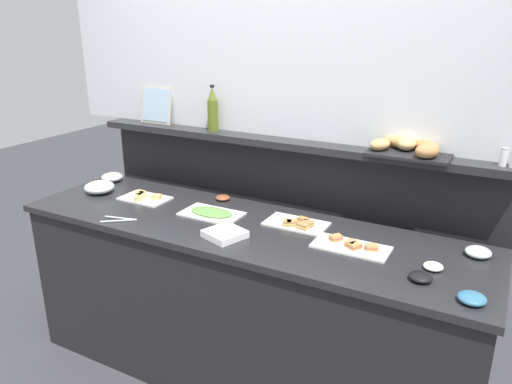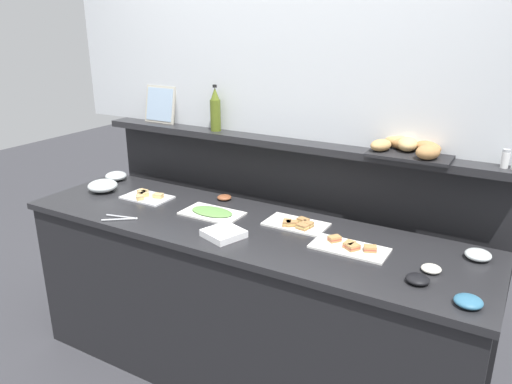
{
  "view_description": "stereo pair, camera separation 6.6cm",
  "coord_description": "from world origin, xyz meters",
  "px_view_note": "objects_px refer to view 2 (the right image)",
  "views": [
    {
      "loc": [
        1.17,
        -2.01,
        1.92
      ],
      "look_at": [
        0.03,
        0.1,
        1.08
      ],
      "focal_mm": 34.43,
      "sensor_mm": 36.0,
      "label": 1
    },
    {
      "loc": [
        1.23,
        -1.97,
        1.92
      ],
      "look_at": [
        0.03,
        0.1,
        1.08
      ],
      "focal_mm": 34.43,
      "sensor_mm": 36.0,
      "label": 2
    }
  ],
  "objects_px": {
    "cold_cuts_platter": "(212,213)",
    "condiment_bowl_red": "(418,279)",
    "napkin_stack": "(224,233)",
    "condiment_bowl_teal": "(431,269)",
    "glass_bowl_large": "(116,176)",
    "framed_picture": "(160,104)",
    "serving_tongs": "(121,218)",
    "bread_basket": "(408,147)",
    "sandwich_platter_rear": "(147,196)",
    "sandwich_platter_side": "(350,247)",
    "condiment_bowl_dark": "(468,301)",
    "glass_bowl_small": "(478,255)",
    "condiment_bowl_cream": "(224,197)",
    "olive_oil_bottle": "(215,110)",
    "sandwich_platter_front": "(297,224)",
    "salt_shaker": "(505,159)",
    "glass_bowl_medium": "(103,186)"
  },
  "relations": [
    {
      "from": "condiment_bowl_dark",
      "to": "sandwich_platter_front",
      "type": "bearing_deg",
      "value": 157.59
    },
    {
      "from": "sandwich_platter_front",
      "to": "serving_tongs",
      "type": "xyz_separation_m",
      "value": [
        -0.85,
        -0.38,
        -0.01
      ]
    },
    {
      "from": "sandwich_platter_front",
      "to": "condiment_bowl_red",
      "type": "relative_size",
      "value": 3.32
    },
    {
      "from": "condiment_bowl_teal",
      "to": "napkin_stack",
      "type": "bearing_deg",
      "value": -171.69
    },
    {
      "from": "sandwich_platter_rear",
      "to": "cold_cuts_platter",
      "type": "height_order",
      "value": "sandwich_platter_rear"
    },
    {
      "from": "sandwich_platter_rear",
      "to": "bread_basket",
      "type": "height_order",
      "value": "bread_basket"
    },
    {
      "from": "napkin_stack",
      "to": "condiment_bowl_red",
      "type": "bearing_deg",
      "value": 1.06
    },
    {
      "from": "glass_bowl_large",
      "to": "napkin_stack",
      "type": "relative_size",
      "value": 0.82
    },
    {
      "from": "condiment_bowl_teal",
      "to": "salt_shaker",
      "type": "relative_size",
      "value": 0.95
    },
    {
      "from": "condiment_bowl_red",
      "to": "cold_cuts_platter",
      "type": "bearing_deg",
      "value": 170.25
    },
    {
      "from": "condiment_bowl_dark",
      "to": "condiment_bowl_teal",
      "type": "height_order",
      "value": "condiment_bowl_dark"
    },
    {
      "from": "cold_cuts_platter",
      "to": "condiment_bowl_cream",
      "type": "distance_m",
      "value": 0.23
    },
    {
      "from": "cold_cuts_platter",
      "to": "serving_tongs",
      "type": "distance_m",
      "value": 0.48
    },
    {
      "from": "sandwich_platter_rear",
      "to": "glass_bowl_large",
      "type": "bearing_deg",
      "value": 157.87
    },
    {
      "from": "sandwich_platter_side",
      "to": "condiment_bowl_cream",
      "type": "xyz_separation_m",
      "value": [
        -0.86,
        0.26,
        0.0
      ]
    },
    {
      "from": "napkin_stack",
      "to": "condiment_bowl_teal",
      "type": "bearing_deg",
      "value": 8.31
    },
    {
      "from": "glass_bowl_large",
      "to": "serving_tongs",
      "type": "xyz_separation_m",
      "value": [
        0.52,
        -0.48,
        -0.02
      ]
    },
    {
      "from": "sandwich_platter_rear",
      "to": "bread_basket",
      "type": "bearing_deg",
      "value": 16.15
    },
    {
      "from": "bread_basket",
      "to": "condiment_bowl_teal",
      "type": "bearing_deg",
      "value": -62.56
    },
    {
      "from": "sandwich_platter_front",
      "to": "condiment_bowl_dark",
      "type": "xyz_separation_m",
      "value": [
        0.87,
        -0.36,
        0.01
      ]
    },
    {
      "from": "sandwich_platter_side",
      "to": "serving_tongs",
      "type": "bearing_deg",
      "value": -167.61
    },
    {
      "from": "sandwich_platter_front",
      "to": "glass_bowl_small",
      "type": "bearing_deg",
      "value": 4.12
    },
    {
      "from": "condiment_bowl_dark",
      "to": "olive_oil_bottle",
      "type": "relative_size",
      "value": 0.38
    },
    {
      "from": "napkin_stack",
      "to": "glass_bowl_large",
      "type": "bearing_deg",
      "value": 160.38
    },
    {
      "from": "glass_bowl_small",
      "to": "condiment_bowl_dark",
      "type": "distance_m",
      "value": 0.42
    },
    {
      "from": "sandwich_platter_rear",
      "to": "condiment_bowl_dark",
      "type": "height_order",
      "value": "same"
    },
    {
      "from": "condiment_bowl_red",
      "to": "salt_shaker",
      "type": "relative_size",
      "value": 1.1
    },
    {
      "from": "cold_cuts_platter",
      "to": "framed_picture",
      "type": "relative_size",
      "value": 1.38
    },
    {
      "from": "sandwich_platter_front",
      "to": "cold_cuts_platter",
      "type": "distance_m",
      "value": 0.48
    },
    {
      "from": "napkin_stack",
      "to": "framed_picture",
      "type": "bearing_deg",
      "value": 144.62
    },
    {
      "from": "serving_tongs",
      "to": "bread_basket",
      "type": "xyz_separation_m",
      "value": [
        1.29,
        0.71,
        0.39
      ]
    },
    {
      "from": "glass_bowl_large",
      "to": "framed_picture",
      "type": "relative_size",
      "value": 0.59
    },
    {
      "from": "sandwich_platter_front",
      "to": "condiment_bowl_red",
      "type": "distance_m",
      "value": 0.72
    },
    {
      "from": "olive_oil_bottle",
      "to": "bread_basket",
      "type": "xyz_separation_m",
      "value": [
        1.15,
        0.01,
        -0.08
      ]
    },
    {
      "from": "glass_bowl_medium",
      "to": "framed_picture",
      "type": "bearing_deg",
      "value": 77.6
    },
    {
      "from": "glass_bowl_medium",
      "to": "olive_oil_bottle",
      "type": "bearing_deg",
      "value": 37.47
    },
    {
      "from": "condiment_bowl_red",
      "to": "bread_basket",
      "type": "xyz_separation_m",
      "value": [
        -0.23,
        0.61,
        0.38
      ]
    },
    {
      "from": "glass_bowl_small",
      "to": "condiment_bowl_cream",
      "type": "height_order",
      "value": "glass_bowl_small"
    },
    {
      "from": "napkin_stack",
      "to": "salt_shaker",
      "type": "xyz_separation_m",
      "value": [
        1.13,
        0.61,
        0.39
      ]
    },
    {
      "from": "sandwich_platter_front",
      "to": "salt_shaker",
      "type": "xyz_separation_m",
      "value": [
        0.88,
        0.31,
        0.39
      ]
    },
    {
      "from": "sandwich_platter_rear",
      "to": "serving_tongs",
      "type": "height_order",
      "value": "sandwich_platter_rear"
    },
    {
      "from": "sandwich_platter_side",
      "to": "napkin_stack",
      "type": "distance_m",
      "value": 0.61
    },
    {
      "from": "condiment_bowl_dark",
      "to": "bread_basket",
      "type": "height_order",
      "value": "bread_basket"
    },
    {
      "from": "olive_oil_bottle",
      "to": "framed_picture",
      "type": "relative_size",
      "value": 1.16
    },
    {
      "from": "sandwich_platter_front",
      "to": "condiment_bowl_teal",
      "type": "xyz_separation_m",
      "value": [
        0.7,
        -0.16,
        0.0
      ]
    },
    {
      "from": "cold_cuts_platter",
      "to": "condiment_bowl_red",
      "type": "distance_m",
      "value": 1.15
    },
    {
      "from": "sandwich_platter_side",
      "to": "serving_tongs",
      "type": "height_order",
      "value": "sandwich_platter_side"
    },
    {
      "from": "serving_tongs",
      "to": "napkin_stack",
      "type": "xyz_separation_m",
      "value": [
        0.59,
        0.08,
        0.01
      ]
    },
    {
      "from": "sandwich_platter_side",
      "to": "framed_picture",
      "type": "distance_m",
      "value": 1.64
    },
    {
      "from": "condiment_bowl_cream",
      "to": "bread_basket",
      "type": "height_order",
      "value": "bread_basket"
    }
  ]
}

